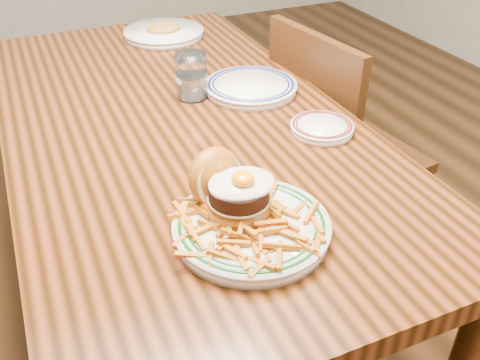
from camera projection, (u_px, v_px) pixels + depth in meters
name	position (u px, v px, depth m)	size (l,w,h in m)	color
floor	(191.00, 316.00, 1.80)	(6.00, 6.00, 0.00)	black
table	(179.00, 146.00, 1.43)	(0.85, 1.60, 0.75)	black
chair_right	(335.00, 150.00, 1.77)	(0.47, 0.47, 0.89)	#3D210C
main_plate	(245.00, 214.00, 0.98)	(0.29, 0.31, 0.14)	white
side_plate	(322.00, 127.00, 1.30)	(0.15, 0.15, 0.02)	white
rear_plate	(251.00, 87.00, 1.50)	(0.26, 0.26, 0.03)	white
water_glass	(192.00, 79.00, 1.44)	(0.08, 0.08, 0.13)	white
far_plate	(164.00, 32.00, 1.87)	(0.28, 0.28, 0.05)	white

